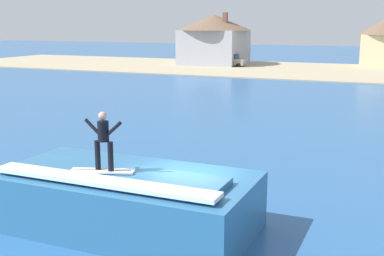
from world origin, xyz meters
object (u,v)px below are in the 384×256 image
at_px(house_with_chimney, 214,37).
at_px(house_small_cottage, 384,41).
at_px(wave_crest, 125,199).
at_px(surfer, 103,138).
at_px(surfboard, 102,171).
at_px(car_near_shore, 232,60).

distance_m(house_with_chimney, house_small_cottage, 24.11).
bearing_deg(house_with_chimney, wave_crest, -71.60).
bearing_deg(surfer, surfboard, -155.74).
bearing_deg(car_near_shore, house_small_cottage, 23.27).
relative_size(car_near_shore, house_small_cottage, 0.52).
bearing_deg(house_with_chimney, car_near_shore, -36.16).
bearing_deg(house_small_cottage, surfboard, -94.06).
height_order(wave_crest, car_near_shore, wave_crest).
relative_size(surfboard, surfer, 1.10).
relative_size(surfboard, house_with_chimney, 0.17).
bearing_deg(house_small_cottage, house_with_chimney, -166.13).
distance_m(surfboard, house_with_chimney, 61.34).
height_order(surfer, house_with_chimney, house_with_chimney).
height_order(wave_crest, house_with_chimney, house_with_chimney).
xyz_separation_m(surfer, house_small_cottage, (4.48, 64.09, 0.80)).
xyz_separation_m(surfboard, surfer, (0.06, 0.03, 0.98)).
bearing_deg(surfboard, house_with_chimney, 107.92).
bearing_deg(house_small_cottage, wave_crest, -93.81).
bearing_deg(wave_crest, house_small_cottage, 86.19).
bearing_deg(surfboard, surfer, 24.26).
bearing_deg(car_near_shore, house_with_chimney, 143.84).
relative_size(wave_crest, car_near_shore, 2.01).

